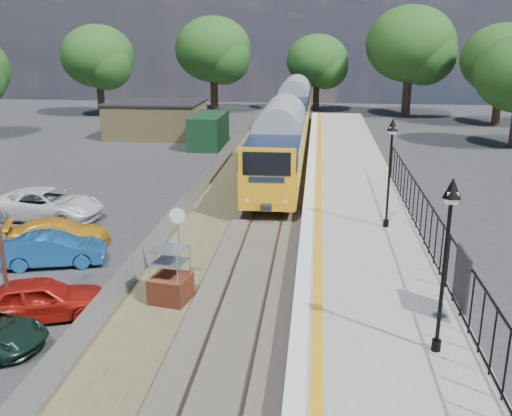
# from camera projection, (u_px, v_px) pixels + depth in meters

# --- Properties ---
(ground) EXTENTS (120.00, 120.00, 0.00)m
(ground) POSITION_uv_depth(u_px,v_px,m) (245.00, 303.00, 19.37)
(ground) COLOR #2D2D30
(ground) RESTS_ON ground
(track_bed) EXTENTS (5.90, 80.00, 0.29)m
(track_bed) POSITION_uv_depth(u_px,v_px,m) (260.00, 214.00, 28.60)
(track_bed) COLOR #473F38
(track_bed) RESTS_ON ground
(platform) EXTENTS (5.00, 70.00, 0.90)m
(platform) POSITION_uv_depth(u_px,v_px,m) (356.00, 221.00, 26.42)
(platform) COLOR gray
(platform) RESTS_ON ground
(platform_edge) EXTENTS (0.90, 70.00, 0.01)m
(platform_edge) POSITION_uv_depth(u_px,v_px,m) (312.00, 210.00, 26.50)
(platform_edge) COLOR silver
(platform_edge) RESTS_ON platform
(victorian_lamp_south) EXTENTS (0.44, 0.44, 4.60)m
(victorian_lamp_south) POSITION_uv_depth(u_px,v_px,m) (449.00, 226.00, 13.75)
(victorian_lamp_south) COLOR black
(victorian_lamp_south) RESTS_ON platform
(victorian_lamp_north) EXTENTS (0.44, 0.44, 4.60)m
(victorian_lamp_north) POSITION_uv_depth(u_px,v_px,m) (391.00, 148.00, 23.29)
(victorian_lamp_north) COLOR black
(victorian_lamp_north) RESTS_ON platform
(palisade_fence) EXTENTS (0.12, 26.00, 2.00)m
(palisade_fence) POSITION_uv_depth(u_px,v_px,m) (435.00, 237.00, 20.29)
(palisade_fence) COLOR black
(palisade_fence) RESTS_ON platform
(wire_fence) EXTENTS (0.06, 52.00, 1.20)m
(wire_fence) POSITION_uv_depth(u_px,v_px,m) (196.00, 191.00, 31.05)
(wire_fence) COLOR #999EA3
(wire_fence) RESTS_ON ground
(outbuilding) EXTENTS (10.80, 10.10, 3.12)m
(outbuilding) POSITION_uv_depth(u_px,v_px,m) (166.00, 121.00, 49.74)
(outbuilding) COLOR #9B8B57
(outbuilding) RESTS_ON ground
(tree_line) EXTENTS (56.80, 43.80, 11.88)m
(tree_line) POSITION_uv_depth(u_px,v_px,m) (311.00, 57.00, 57.26)
(tree_line) COLOR #332319
(tree_line) RESTS_ON ground
(train) EXTENTS (2.82, 40.83, 3.51)m
(train) POSITION_uv_depth(u_px,v_px,m) (289.00, 118.00, 45.92)
(train) COLOR gold
(train) RESTS_ON ground
(brick_plinth) EXTENTS (1.42, 1.42, 1.97)m
(brick_plinth) POSITION_uv_depth(u_px,v_px,m) (170.00, 276.00, 19.17)
(brick_plinth) COLOR brown
(brick_plinth) RESTS_ON ground
(speed_sign) EXTENTS (0.58, 0.10, 2.88)m
(speed_sign) POSITION_uv_depth(u_px,v_px,m) (178.00, 232.00, 20.35)
(speed_sign) COLOR #999EA3
(speed_sign) RESTS_ON ground
(car_red) EXTENTS (4.34, 2.92, 1.37)m
(car_red) POSITION_uv_depth(u_px,v_px,m) (40.00, 299.00, 18.10)
(car_red) COLOR #AA180F
(car_red) RESTS_ON ground
(car_blue) EXTENTS (4.16, 2.37, 1.30)m
(car_blue) POSITION_uv_depth(u_px,v_px,m) (54.00, 250.00, 22.35)
(car_blue) COLOR #164C88
(car_blue) RESTS_ON ground
(car_yellow) EXTENTS (4.55, 3.06, 1.22)m
(car_yellow) POSITION_uv_depth(u_px,v_px,m) (58.00, 233.00, 24.33)
(car_yellow) COLOR orange
(car_yellow) RESTS_ON ground
(car_white) EXTENTS (5.79, 3.25, 1.53)m
(car_white) POSITION_uv_depth(u_px,v_px,m) (47.00, 204.00, 27.93)
(car_white) COLOR white
(car_white) RESTS_ON ground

